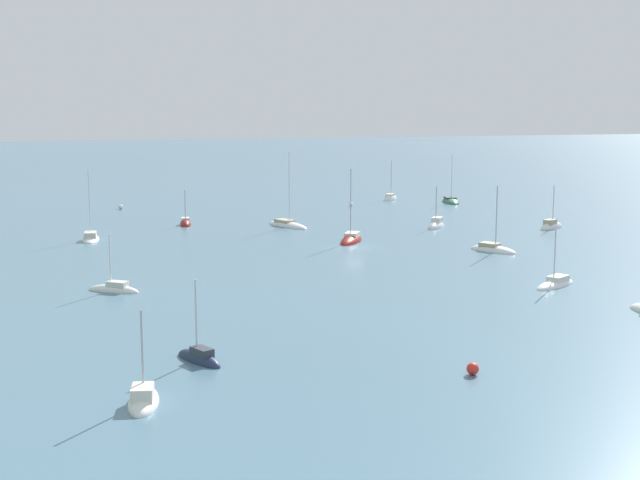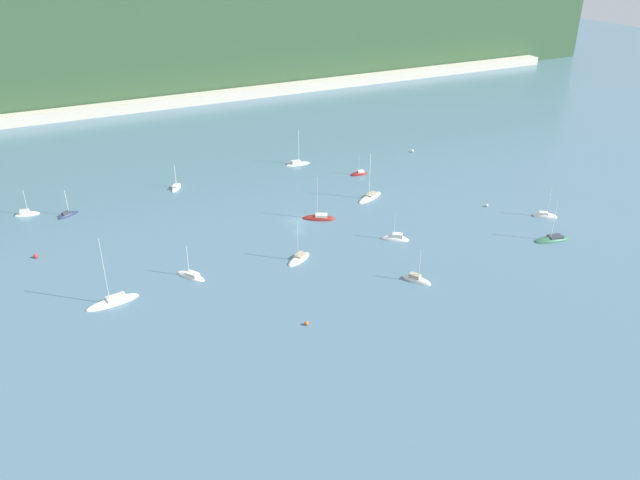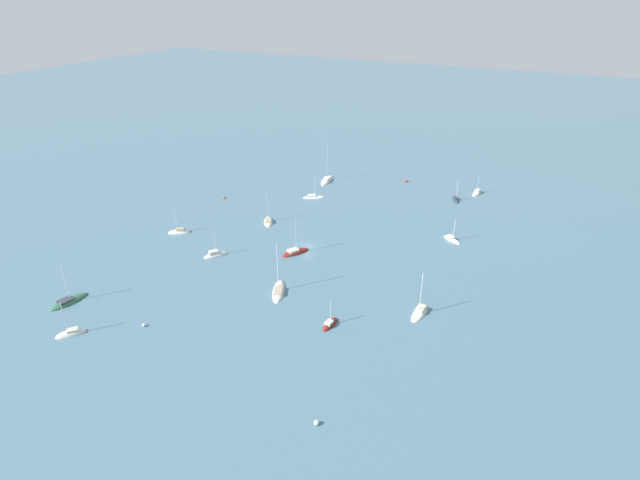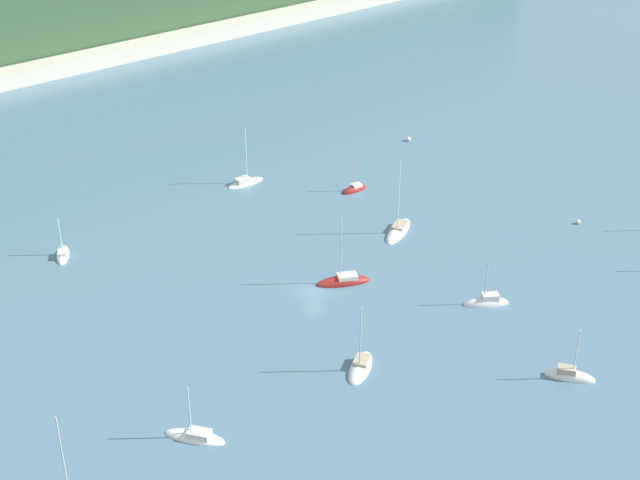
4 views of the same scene
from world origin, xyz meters
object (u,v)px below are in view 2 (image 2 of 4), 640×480
(sailboat_2, at_px, (191,276))
(sailboat_3, at_px, (552,240))
(mooring_buoy_0, at_px, (412,151))
(sailboat_13, at_px, (68,215))
(sailboat_11, at_px, (27,214))
(mooring_buoy_2, at_px, (487,205))
(sailboat_10, at_px, (113,302))
(sailboat_7, at_px, (319,219))
(sailboat_12, at_px, (297,164))
(sailboat_6, at_px, (417,281))
(mooring_buoy_1, at_px, (35,256))
(sailboat_0, at_px, (370,198))
(mooring_buoy_3, at_px, (307,323))
(sailboat_8, at_px, (545,217))
(sailboat_4, at_px, (395,239))
(sailboat_1, at_px, (299,259))
(sailboat_5, at_px, (359,174))
(sailboat_9, at_px, (176,188))

(sailboat_2, height_order, sailboat_3, sailboat_3)
(mooring_buoy_0, bearing_deg, sailboat_2, -152.29)
(sailboat_13, bearing_deg, sailboat_11, 123.83)
(sailboat_3, xyz_separation_m, mooring_buoy_2, (-0.89, 18.86, 0.25))
(sailboat_13, bearing_deg, sailboat_10, -113.71)
(sailboat_7, height_order, sailboat_12, sailboat_7)
(sailboat_2, xyz_separation_m, sailboat_6, (35.47, -19.51, 0.02))
(sailboat_12, height_order, mooring_buoy_1, sailboat_12)
(sailboat_0, height_order, mooring_buoy_2, sailboat_0)
(sailboat_7, bearing_deg, mooring_buoy_3, 91.02)
(sailboat_2, distance_m, sailboat_6, 40.48)
(sailboat_8, relative_size, sailboat_12, 0.82)
(mooring_buoy_3, bearing_deg, sailboat_4, 33.27)
(sailboat_0, height_order, mooring_buoy_1, sailboat_0)
(sailboat_4, relative_size, mooring_buoy_3, 10.14)
(sailboat_4, bearing_deg, sailboat_1, 33.63)
(sailboat_3, distance_m, mooring_buoy_0, 57.58)
(sailboat_0, xyz_separation_m, mooring_buoy_3, (-35.08, -39.43, 0.25))
(sailboat_2, bearing_deg, mooring_buoy_3, 176.13)
(sailboat_1, bearing_deg, sailboat_2, -39.60)
(mooring_buoy_0, relative_size, mooring_buoy_3, 1.15)
(sailboat_8, height_order, sailboat_12, sailboat_12)
(sailboat_3, bearing_deg, mooring_buoy_2, -75.49)
(sailboat_5, bearing_deg, mooring_buoy_3, 58.02)
(sailboat_4, xyz_separation_m, mooring_buoy_1, (-65.26, 24.17, 0.30))
(sailboat_0, distance_m, mooring_buoy_2, 26.31)
(sailboat_7, xyz_separation_m, sailboat_12, (10.00, 32.65, 0.05))
(sailboat_6, height_order, mooring_buoy_0, sailboat_6)
(sailboat_2, xyz_separation_m, mooring_buoy_0, (74.17, 38.95, 0.30))
(sailboat_4, xyz_separation_m, mooring_buoy_0, (33.30, 43.05, 0.27))
(sailboat_12, distance_m, mooring_buoy_0, 33.04)
(mooring_buoy_2, bearing_deg, sailboat_8, -52.12)
(sailboat_1, distance_m, sailboat_3, 51.28)
(sailboat_8, xyz_separation_m, sailboat_10, (-89.93, 6.81, 0.02))
(sailboat_6, bearing_deg, sailboat_8, 72.79)
(sailboat_9, xyz_separation_m, sailboat_11, (-33.15, -0.55, 0.03))
(sailboat_5, xyz_separation_m, sailboat_13, (-68.98, 6.85, 0.03))
(sailboat_0, bearing_deg, sailboat_1, 10.42)
(mooring_buoy_1, xyz_separation_m, mooring_buoy_3, (36.52, -43.03, -0.08))
(mooring_buoy_0, xyz_separation_m, mooring_buoy_3, (-62.03, -61.90, -0.05))
(sailboat_4, relative_size, sailboat_9, 1.10)
(sailboat_7, xyz_separation_m, mooring_buoy_1, (-55.94, 8.50, 0.33))
(sailboat_4, relative_size, sailboat_6, 0.97)
(sailboat_0, xyz_separation_m, sailboat_5, (5.25, 14.13, -0.02))
(sailboat_7, distance_m, sailboat_9, 38.42)
(sailboat_3, height_order, mooring_buoy_2, sailboat_3)
(sailboat_0, height_order, sailboat_1, sailboat_0)
(sailboat_0, bearing_deg, mooring_buoy_2, 117.34)
(sailboat_3, height_order, sailboat_12, sailboat_12)
(sailboat_8, relative_size, sailboat_10, 0.61)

